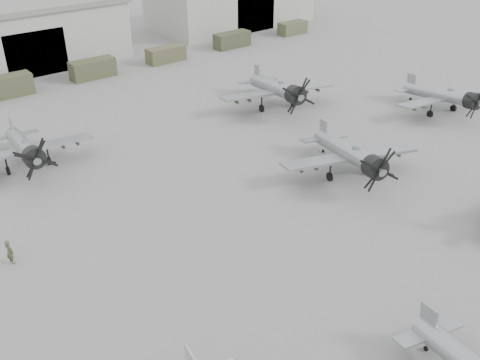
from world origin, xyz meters
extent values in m
plane|color=slate|center=(0.00, 0.00, 0.00)|extent=(220.00, 220.00, 0.00)
cube|color=#ABADA2|center=(0.00, 62.00, 4.00)|extent=(28.00, 14.00, 8.00)
cube|color=slate|center=(0.00, 62.00, 8.35)|extent=(29.00, 14.80, 0.70)
cube|color=black|center=(0.00, 55.20, 3.00)|extent=(8.12, 0.40, 6.00)
cube|color=#ABADA2|center=(38.00, 62.00, 4.00)|extent=(28.00, 14.00, 8.00)
cube|color=black|center=(38.00, 55.20, 3.00)|extent=(8.12, 0.40, 6.00)
cube|color=#3B3D28|center=(-6.24, 50.00, 1.28)|extent=(6.62, 2.20, 2.56)
cube|color=#3C3E28|center=(5.28, 50.00, 1.22)|extent=(5.93, 2.20, 2.44)
cube|color=#44442C|center=(16.63, 50.00, 1.07)|extent=(5.71, 2.20, 2.15)
cube|color=#343825|center=(28.77, 50.00, 1.15)|extent=(5.99, 2.20, 2.31)
cube|color=#43472E|center=(41.86, 50.00, 1.03)|extent=(5.12, 2.20, 2.06)
cube|color=gray|center=(-1.16, -5.33, 2.12)|extent=(0.49, 1.48, 1.80)
cylinder|color=black|center=(-1.23, -5.59, 0.13)|extent=(0.18, 0.31, 0.29)
cylinder|color=gray|center=(11.08, 11.24, 2.19)|extent=(5.15, 10.36, 3.10)
cylinder|color=black|center=(9.41, 6.89, 2.92)|extent=(2.32, 2.14, 2.06)
cube|color=gray|center=(10.86, 10.69, 1.93)|extent=(12.36, 6.47, 0.56)
cube|color=gray|center=(12.74, 15.60, 2.34)|extent=(0.70, 1.58, 1.98)
ellipsoid|color=#3F4C54|center=(10.51, 9.76, 3.08)|extent=(0.98, 1.32, 0.56)
cylinder|color=black|center=(9.03, 11.17, 0.35)|extent=(0.54, 0.84, 0.79)
cylinder|color=black|center=(12.55, 9.83, 0.35)|extent=(0.54, 0.84, 0.79)
cylinder|color=black|center=(12.64, 15.32, 0.15)|extent=(0.22, 0.34, 0.32)
cylinder|color=gray|center=(30.36, 14.39, 2.09)|extent=(3.37, 10.12, 2.96)
cylinder|color=black|center=(29.48, 10.03, 2.79)|extent=(2.06, 1.82, 1.97)
cube|color=gray|center=(30.24, 13.84, 1.85)|extent=(12.01, 4.38, 0.53)
cube|color=gray|center=(31.23, 18.75, 2.23)|extent=(0.42, 1.57, 1.89)
ellipsoid|color=#3F4C54|center=(30.06, 12.91, 2.94)|extent=(0.78, 1.23, 0.53)
cylinder|color=black|center=(28.44, 14.00, 0.33)|extent=(0.41, 0.79, 0.76)
cylinder|color=black|center=(31.97, 13.30, 0.33)|extent=(0.41, 0.79, 0.76)
cylinder|color=black|center=(31.18, 18.47, 0.14)|extent=(0.17, 0.32, 0.30)
cylinder|color=gray|center=(-10.66, 30.63, 2.12)|extent=(2.62, 10.27, 3.00)
cylinder|color=black|center=(-11.19, 26.15, 2.83)|extent=(1.99, 1.72, 2.00)
cube|color=gray|center=(-10.73, 30.06, 1.87)|extent=(12.16, 3.51, 0.54)
cube|color=gray|center=(-10.13, 35.11, 2.26)|extent=(0.30, 1.60, 1.92)
ellipsoid|color=#3F4C54|center=(-10.84, 29.11, 2.98)|extent=(0.71, 1.21, 0.54)
cylinder|color=black|center=(-12.56, 30.08, 0.34)|extent=(0.36, 0.79, 0.77)
cylinder|color=black|center=(-8.94, 29.65, 0.34)|extent=(0.36, 0.79, 0.77)
cylinder|color=black|center=(-10.16, 34.82, 0.14)|extent=(0.15, 0.32, 0.31)
cylinder|color=gray|center=(17.02, 27.18, 2.35)|extent=(4.77, 11.27, 3.32)
cylinder|color=black|center=(15.58, 22.39, 3.14)|extent=(2.42, 2.19, 2.21)
cube|color=gray|center=(16.84, 26.57, 2.07)|extent=(13.41, 6.07, 0.60)
cube|color=gray|center=(18.46, 31.97, 2.51)|extent=(0.63, 1.73, 2.12)
ellipsoid|color=#3F4C54|center=(16.53, 25.55, 3.31)|extent=(0.98, 1.41, 0.60)
cylinder|color=black|center=(14.84, 26.95, 0.37)|extent=(0.53, 0.90, 0.85)
cylinder|color=black|center=(18.71, 25.78, 0.37)|extent=(0.53, 0.90, 0.85)
cylinder|color=black|center=(18.36, 31.66, 0.16)|extent=(0.22, 0.36, 0.34)
imported|color=#40412A|center=(-16.64, 17.08, 0.94)|extent=(0.62, 0.78, 1.87)
camera|label=1|loc=(-22.88, -15.67, 23.19)|focal=40.00mm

